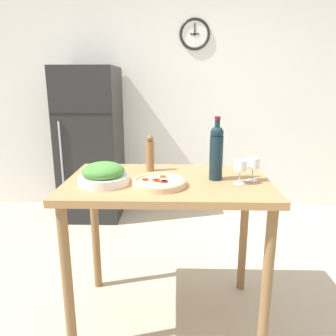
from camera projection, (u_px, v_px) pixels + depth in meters
ground_plane at (168, 315)px, 2.14m from camera, size 14.00×14.00×0.00m
wall_back at (173, 98)px, 3.81m from camera, size 6.40×0.09×2.60m
refrigerator at (91, 144)px, 3.60m from camera, size 0.63×0.66×1.64m
prep_counter at (168, 201)px, 1.94m from camera, size 1.18×0.74×0.93m
wine_bottle at (216, 151)px, 1.87m from camera, size 0.08×0.08×0.37m
wine_glass_near at (240, 167)px, 1.81m from camera, size 0.07×0.07×0.14m
wine_glass_far at (253, 164)px, 1.86m from camera, size 0.07×0.07×0.14m
pepper_mill at (150, 154)px, 2.07m from camera, size 0.05×0.05×0.23m
salad_bowl at (103, 175)px, 1.82m from camera, size 0.28×0.28×0.12m
homemade_pizza at (159, 182)px, 1.79m from camera, size 0.30×0.30×0.04m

